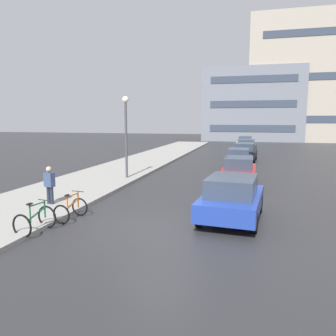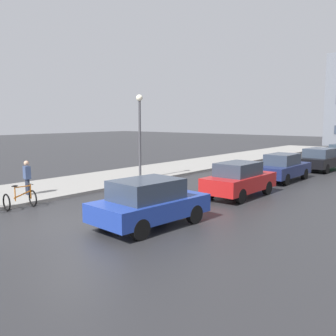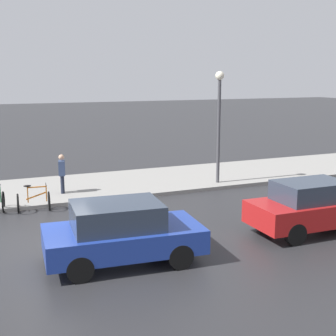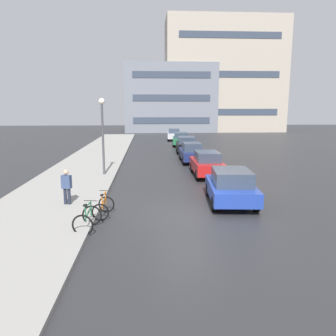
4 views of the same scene
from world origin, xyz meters
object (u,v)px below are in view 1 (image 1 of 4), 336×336
(car_black, at_px, (245,152))
(car_green, at_px, (246,147))
(car_red, at_px, (239,172))
(pedestrian, at_px, (50,184))
(car_blue, at_px, (232,198))
(streetlamp, at_px, (126,127))
(car_silver, at_px, (245,142))
(bicycle_nearest, at_px, (35,220))
(bicycle_second, at_px, (71,209))
(car_navy, at_px, (239,160))

(car_black, xyz_separation_m, car_green, (0.02, 5.67, -0.01))
(car_red, bearing_deg, pedestrian, -139.46)
(car_blue, relative_size, streetlamp, 0.84)
(car_green, xyz_separation_m, car_silver, (-0.26, 6.68, -0.01))
(car_green, bearing_deg, car_silver, 92.20)
(bicycle_nearest, bearing_deg, car_blue, 26.76)
(bicycle_nearest, height_order, car_red, car_red)
(bicycle_nearest, bearing_deg, bicycle_second, 76.39)
(bicycle_second, xyz_separation_m, car_green, (5.59, 24.52, 0.40))
(bicycle_second, height_order, streetlamp, streetlamp)
(bicycle_second, xyz_separation_m, car_black, (5.56, 18.86, 0.40))
(car_silver, xyz_separation_m, pedestrian, (-7.06, -29.87, 0.17))
(car_red, bearing_deg, car_navy, 92.42)
(bicycle_second, bearing_deg, car_navy, 67.93)
(bicycle_nearest, xyz_separation_m, pedestrian, (-1.37, 2.83, 0.53))
(car_black, relative_size, car_green, 0.96)
(bicycle_second, xyz_separation_m, car_silver, (5.33, 31.20, 0.39))
(car_navy, relative_size, car_green, 0.98)
(bicycle_second, distance_m, car_navy, 14.10)
(bicycle_second, bearing_deg, streetlamp, 97.14)
(car_blue, bearing_deg, pedestrian, -178.86)
(car_black, height_order, car_silver, car_black)
(bicycle_nearest, bearing_deg, pedestrian, 115.80)
(car_red, distance_m, car_silver, 23.66)
(car_red, bearing_deg, car_blue, -89.96)
(bicycle_second, relative_size, car_silver, 0.26)
(bicycle_second, height_order, car_black, car_black)
(car_blue, relative_size, car_red, 1.01)
(car_black, distance_m, streetlamp, 13.01)
(car_black, bearing_deg, car_blue, -90.10)
(car_green, bearing_deg, car_blue, -90.13)
(car_red, distance_m, car_black, 11.32)
(bicycle_second, xyz_separation_m, car_navy, (5.30, 13.06, 0.39))
(car_red, xyz_separation_m, car_navy, (-0.23, 5.52, -0.02))
(car_navy, height_order, car_silver, car_navy)
(bicycle_nearest, xyz_separation_m, car_silver, (5.69, 32.70, 0.36))
(car_blue, height_order, pedestrian, pedestrian)
(bicycle_second, relative_size, car_navy, 0.27)
(car_red, height_order, pedestrian, pedestrian)
(bicycle_nearest, height_order, car_silver, car_silver)
(pedestrian, height_order, streetlamp, streetlamp)
(car_blue, height_order, car_black, car_blue)
(car_navy, xyz_separation_m, car_silver, (0.03, 18.14, -0.00))
(streetlamp, bearing_deg, car_silver, 74.86)
(car_black, bearing_deg, car_navy, -92.65)
(bicycle_nearest, bearing_deg, car_navy, 68.76)
(car_red, distance_m, car_green, 16.98)
(car_navy, height_order, car_black, car_navy)
(streetlamp, bearing_deg, car_blue, -44.43)
(bicycle_second, distance_m, car_green, 25.15)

